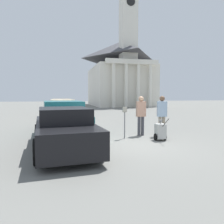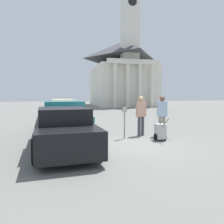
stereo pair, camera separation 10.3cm
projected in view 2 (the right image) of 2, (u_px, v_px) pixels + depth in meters
The scene contains 11 objects.
ground_plane at pixel (130, 145), 8.13m from camera, with size 120.00×120.00×0.00m, color slate.
parked_car_black at pixel (63, 130), 7.43m from camera, with size 2.23×4.95×1.44m.
parked_car_teal at pixel (63, 118), 10.62m from camera, with size 2.42×5.43×1.58m.
parked_car_white at pixel (63, 113), 14.04m from camera, with size 2.31×4.93×1.48m.
parked_car_cream at pixel (63, 110), 17.14m from camera, with size 2.39×4.89×1.54m.
parked_car_tan at pixel (63, 107), 20.73m from camera, with size 2.30×5.01×1.52m.
parking_meter at pixel (125, 117), 9.32m from camera, with size 0.18×0.09×1.36m.
person_worker at pixel (141, 113), 10.00m from camera, with size 0.43×0.24×1.82m.
person_supervisor at pixel (162, 113), 9.91m from camera, with size 0.45×0.29×1.83m.
equipment_cart at pixel (160, 131), 8.97m from camera, with size 0.48×0.99×1.00m.
church at pixel (121, 72), 39.41m from camera, with size 9.72×15.46×23.56m.
Camera 2 is at (-2.42, -7.67, 1.86)m, focal length 35.00 mm.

